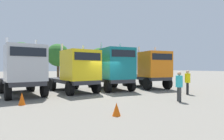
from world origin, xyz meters
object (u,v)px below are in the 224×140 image
semi_truck_yellow (77,71)px  semi_truck_orange (151,69)px  semi_truck_teal (115,69)px  visitor_in_hivis (188,80)px  visitor_with_camera (179,84)px  traffic_cone_near (22,99)px  semi_truck_silver (23,70)px  traffic_cone_mid (116,109)px

semi_truck_yellow → semi_truck_orange: (7.33, -0.08, 0.08)m
semi_truck_teal → visitor_in_hivis: size_ratio=3.26×
semi_truck_yellow → visitor_with_camera: (4.36, -6.60, -0.73)m
semi_truck_yellow → traffic_cone_near: (-4.03, -3.62, -1.42)m
semi_truck_orange → semi_truck_teal: bearing=-86.8°
semi_truck_teal → traffic_cone_near: (-7.44, -3.62, -1.58)m
semi_truck_silver → visitor_with_camera: 10.46m
semi_truck_orange → visitor_with_camera: size_ratio=3.35×
semi_truck_silver → traffic_cone_mid: 8.53m
semi_truck_teal → visitor_in_hivis: 6.06m
semi_truck_silver → semi_truck_orange: (11.21, 0.13, 0.02)m
semi_truck_silver → visitor_with_camera: bearing=43.6°
semi_truck_orange → semi_truck_yellow: bearing=-86.3°
traffic_cone_mid → visitor_with_camera: bearing=14.9°
semi_truck_orange → visitor_in_hivis: (-0.08, -4.54, -0.78)m
semi_truck_teal → visitor_in_hivis: semi_truck_teal is taller
semi_truck_silver → semi_truck_yellow: bearing=84.6°
semi_truck_yellow → traffic_cone_mid: semi_truck_yellow is taller
semi_truck_teal → visitor_with_camera: semi_truck_teal is taller
visitor_in_hivis → semi_truck_orange: bearing=142.0°
semi_truck_teal → traffic_cone_near: 8.42m
semi_truck_teal → visitor_in_hivis: bearing=42.2°
traffic_cone_near → visitor_with_camera: bearing=-19.6°
semi_truck_teal → traffic_cone_mid: 8.96m
traffic_cone_near → traffic_cone_mid: traffic_cone_near is taller
semi_truck_silver → traffic_cone_mid: semi_truck_silver is taller
traffic_cone_near → semi_truck_orange: bearing=17.3°
semi_truck_teal → traffic_cone_near: size_ratio=8.63×
semi_truck_silver → semi_truck_orange: 11.21m
visitor_with_camera → semi_truck_silver: bearing=169.6°
semi_truck_yellow → visitor_with_camera: bearing=24.1°
semi_truck_teal → semi_truck_orange: (3.91, -0.08, -0.08)m
semi_truck_silver → semi_truck_orange: bearing=82.1°
semi_truck_orange → visitor_in_hivis: bearing=3.3°
semi_truck_orange → traffic_cone_near: 11.99m
visitor_in_hivis → traffic_cone_mid: visitor_in_hivis is taller
traffic_cone_near → semi_truck_yellow: bearing=42.0°
semi_truck_teal → semi_truck_orange: bearing=91.4°
semi_truck_teal → traffic_cone_mid: semi_truck_teal is taller
semi_truck_yellow → visitor_in_hivis: semi_truck_yellow is taller
semi_truck_silver → traffic_cone_mid: (3.38, -7.68, -1.55)m
semi_truck_yellow → semi_truck_teal: 3.42m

